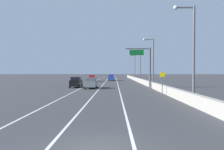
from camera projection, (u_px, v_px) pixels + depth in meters
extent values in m
plane|color=#38383A|center=(112.00, 80.00, 71.62)|extent=(320.00, 320.00, 0.00)
cube|color=silver|center=(95.00, 81.00, 62.69)|extent=(0.16, 130.00, 0.00)
cube|color=silver|center=(106.00, 81.00, 62.64)|extent=(0.16, 130.00, 0.00)
cube|color=silver|center=(117.00, 81.00, 62.60)|extent=(0.16, 130.00, 0.00)
cube|color=#9E998E|center=(144.00, 82.00, 47.52)|extent=(0.60, 120.00, 1.10)
cylinder|color=#47474C|center=(150.00, 68.00, 36.62)|extent=(0.36, 0.36, 7.50)
cube|color=#47474C|center=(138.00, 49.00, 36.58)|extent=(4.50, 0.20, 0.20)
cube|color=#0C5923|center=(137.00, 52.00, 36.48)|extent=(2.60, 0.10, 1.00)
cylinder|color=#4C4C51|center=(162.00, 86.00, 25.94)|extent=(0.10, 0.10, 2.40)
cube|color=yellow|center=(162.00, 75.00, 25.87)|extent=(0.60, 0.04, 0.60)
cylinder|color=#4C4C51|center=(194.00, 55.00, 19.42)|extent=(0.24, 0.24, 9.50)
cube|color=#4C4C51|center=(185.00, 8.00, 19.35)|extent=(1.80, 0.12, 0.12)
sphere|color=beige|center=(176.00, 8.00, 19.36)|extent=(0.44, 0.44, 0.44)
cylinder|color=#4C4C51|center=(153.00, 63.00, 38.72)|extent=(0.24, 0.24, 9.50)
cube|color=#4C4C51|center=(149.00, 39.00, 38.65)|extent=(1.80, 0.12, 0.12)
sphere|color=beige|center=(144.00, 39.00, 38.66)|extent=(0.44, 0.44, 0.44)
cylinder|color=#4C4C51|center=(140.00, 66.00, 58.01)|extent=(0.24, 0.24, 9.50)
cube|color=#4C4C51|center=(137.00, 50.00, 57.94)|extent=(1.80, 0.12, 0.12)
sphere|color=beige|center=(134.00, 50.00, 57.95)|extent=(0.44, 0.44, 0.44)
cylinder|color=#4C4C51|center=(135.00, 67.00, 77.30)|extent=(0.24, 0.24, 9.50)
cube|color=#4C4C51|center=(133.00, 55.00, 77.23)|extent=(1.80, 0.12, 0.12)
sphere|color=beige|center=(130.00, 55.00, 77.24)|extent=(0.44, 0.44, 0.44)
cube|color=black|center=(76.00, 83.00, 38.69)|extent=(1.93, 4.16, 1.12)
cube|color=black|center=(76.00, 78.00, 38.26)|extent=(1.69, 1.88, 0.60)
cylinder|color=black|center=(73.00, 85.00, 40.32)|extent=(0.23, 0.68, 0.68)
cylinder|color=black|center=(82.00, 85.00, 40.32)|extent=(0.23, 0.68, 0.68)
cylinder|color=black|center=(70.00, 86.00, 37.08)|extent=(0.23, 0.68, 0.68)
cylinder|color=black|center=(79.00, 86.00, 37.07)|extent=(0.23, 0.68, 0.68)
cube|color=slate|center=(91.00, 84.00, 36.52)|extent=(1.96, 4.69, 0.99)
cube|color=#4D505A|center=(91.00, 80.00, 36.04)|extent=(1.69, 2.12, 0.60)
cylinder|color=black|center=(88.00, 86.00, 38.41)|extent=(0.23, 0.68, 0.68)
cylinder|color=black|center=(97.00, 86.00, 38.42)|extent=(0.23, 0.68, 0.68)
cylinder|color=black|center=(85.00, 87.00, 34.65)|extent=(0.23, 0.68, 0.68)
cylinder|color=black|center=(95.00, 87.00, 34.66)|extent=(0.23, 0.68, 0.68)
cube|color=#1E389E|center=(111.00, 78.00, 67.25)|extent=(1.98, 4.77, 1.16)
cube|color=navy|center=(111.00, 75.00, 66.77)|extent=(1.67, 2.18, 0.60)
cylinder|color=black|center=(109.00, 79.00, 69.20)|extent=(0.25, 0.69, 0.68)
cylinder|color=black|center=(114.00, 79.00, 69.12)|extent=(0.25, 0.69, 0.68)
cylinder|color=black|center=(108.00, 80.00, 65.40)|extent=(0.25, 0.69, 0.68)
cylinder|color=black|center=(113.00, 80.00, 65.32)|extent=(0.25, 0.69, 0.68)
cube|color=red|center=(92.00, 79.00, 62.46)|extent=(2.01, 4.63, 1.09)
cube|color=maroon|center=(92.00, 76.00, 61.99)|extent=(1.69, 2.12, 0.60)
cylinder|color=black|center=(90.00, 80.00, 64.28)|extent=(0.25, 0.69, 0.68)
cylinder|color=black|center=(95.00, 80.00, 64.33)|extent=(0.25, 0.69, 0.68)
cylinder|color=black|center=(89.00, 81.00, 60.62)|extent=(0.25, 0.69, 0.68)
cylinder|color=black|center=(94.00, 80.00, 60.66)|extent=(0.25, 0.69, 0.68)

